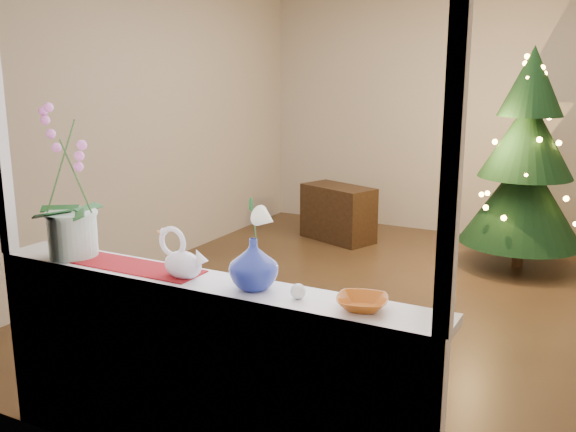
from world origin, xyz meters
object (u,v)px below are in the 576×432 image
Objects in this scene: paperweight at (298,291)px; amber_dish at (362,304)px; blue_vase at (253,260)px; xmas_tree at (526,160)px; side_table at (338,213)px; orchid_pot at (68,182)px; swan at (183,254)px.

paperweight reaches higher than amber_dish.
blue_vase reaches higher than paperweight.
side_table is at bearing 177.55° from xmas_tree.
orchid_pot is 11.74× the size of paperweight.
amber_dish is at bearing -0.70° from blue_vase.
side_table is (-0.99, 4.00, -0.73)m from swan.
orchid_pot is at bearing -179.77° from amber_dish.
orchid_pot reaches higher than amber_dish.
paperweight reaches higher than side_table.
swan is 1.49× the size of amber_dish.
blue_vase reaches higher than side_table.
side_table is (-1.34, 3.98, -0.75)m from blue_vase.
side_table is (-1.56, 4.00, -0.66)m from paperweight.
blue_vase is 4.27m from side_table.
orchid_pot reaches higher than side_table.
orchid_pot reaches higher than swan.
orchid_pot reaches higher than blue_vase.
paperweight is 0.03× the size of xmas_tree.
paperweight is 0.27m from amber_dish.
paperweight is at bearing -176.34° from amber_dish.
xmas_tree is at bearing 68.65° from orchid_pot.
orchid_pot is 4.37× the size of amber_dish.
side_table is (-0.33, 3.99, -0.99)m from orchid_pot.
xmas_tree is at bearing 85.58° from paperweight.
blue_vase is at bearing 0.67° from orchid_pot.
blue_vase is at bearing 174.04° from paperweight.
amber_dish is at bearing -44.73° from side_table.
swan is (0.66, -0.01, -0.26)m from orchid_pot.
side_table is at bearing 94.72° from orchid_pot.
blue_vase reaches higher than swan.
amber_dish is at bearing 3.66° from paperweight.
blue_vase is at bearing -50.70° from side_table.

